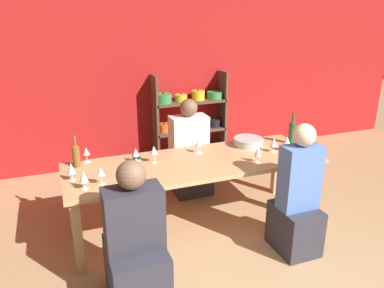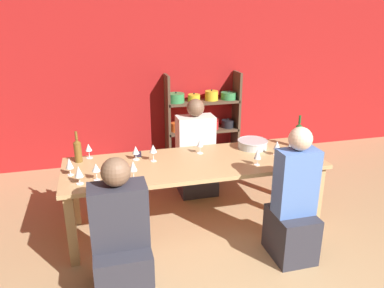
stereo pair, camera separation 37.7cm
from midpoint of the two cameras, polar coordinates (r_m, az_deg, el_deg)
wall_back_red at (r=5.47m, az=-2.31°, el=11.26°), size 8.80×0.06×2.70m
shelf_unit at (r=5.58m, az=3.54°, el=3.24°), size 1.10×0.30×1.31m
dining_table at (r=3.76m, az=3.26°, el=-3.85°), size 2.56×0.87×0.73m
mixing_bowl at (r=4.16m, az=11.79°, el=0.01°), size 0.33×0.33×0.09m
wine_bottle_green at (r=3.79m, az=-14.33°, el=-0.97°), size 0.07×0.07×0.32m
wine_bottle_dark at (r=4.28m, az=18.35°, el=1.31°), size 0.07×0.07×0.36m
wine_glass_empty_a at (r=3.31m, az=-13.81°, el=-4.22°), size 0.07×0.07×0.17m
wine_glass_white_a at (r=3.91m, az=3.99°, el=-0.01°), size 0.07×0.07×0.15m
wine_glass_empty_b at (r=3.99m, az=15.49°, el=-0.27°), size 0.08×0.08×0.15m
wine_glass_red_a at (r=3.70m, az=12.86°, el=-1.61°), size 0.07×0.07×0.16m
wine_glass_red_b at (r=3.32m, az=-5.77°, el=-3.52°), size 0.07×0.07×0.17m
wine_glass_white_b at (r=3.87m, az=-12.85°, el=-0.64°), size 0.07×0.07×0.15m
wine_glass_white_c at (r=3.50m, az=-15.30°, el=-2.99°), size 0.07×0.07×0.17m
wine_glass_red_c at (r=3.34m, az=-11.34°, el=-3.68°), size 0.07×0.07×0.16m
wine_glass_red_d at (r=4.05m, az=17.47°, el=-0.12°), size 0.08×0.08×0.16m
wine_glass_white_d at (r=3.88m, az=19.60°, el=-1.10°), size 0.07×0.07×0.17m
wine_glass_red_e at (r=3.75m, az=-5.76°, el=-1.05°), size 0.07×0.07×0.14m
wine_glass_white_e at (r=3.69m, az=-3.06°, el=-0.84°), size 0.07×0.07×0.17m
cell_phone at (r=3.91m, az=-5.54°, el=-1.61°), size 0.08×0.16×0.01m
person_near_a at (r=3.02m, az=-7.12°, el=-15.40°), size 0.43×0.54×1.16m
person_far_a at (r=4.64m, az=2.84°, el=-2.21°), size 0.45×0.56×1.17m
person_near_b at (r=3.55m, az=18.16°, el=-9.70°), size 0.35×0.44×1.24m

